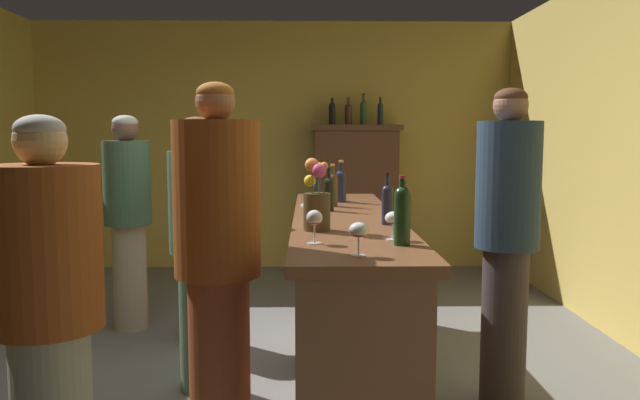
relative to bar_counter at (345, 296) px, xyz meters
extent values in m
plane|color=slate|center=(-0.61, -0.21, -0.50)|extent=(8.97, 8.97, 0.00)
cube|color=gold|center=(-0.61, 3.30, 0.86)|extent=(5.35, 0.12, 2.72)
cube|color=brown|center=(0.00, 0.00, -0.03)|extent=(0.55, 2.77, 0.95)
cube|color=brown|center=(0.00, 0.00, 0.47)|extent=(0.63, 2.89, 0.05)
cube|color=brown|center=(0.29, 3.00, 0.29)|extent=(0.89, 0.35, 1.60)
cube|color=brown|center=(0.29, 3.00, 1.06)|extent=(0.97, 0.41, 0.06)
cylinder|color=#163217|center=(0.19, -0.99, 0.61)|extent=(0.07, 0.07, 0.23)
sphere|color=#163217|center=(0.19, -0.99, 0.72)|extent=(0.07, 0.07, 0.07)
cylinder|color=#163217|center=(0.19, -0.99, 0.76)|extent=(0.03, 0.03, 0.07)
cylinder|color=#AC222D|center=(0.19, -0.99, 0.80)|extent=(0.03, 0.03, 0.02)
cylinder|color=#1F2137|center=(0.01, 0.81, 0.59)|extent=(0.08, 0.08, 0.20)
sphere|color=#1F2137|center=(0.01, 0.81, 0.69)|extent=(0.08, 0.08, 0.08)
cylinder|color=#1F2137|center=(0.01, 0.81, 0.74)|extent=(0.03, 0.03, 0.10)
cylinder|color=gold|center=(0.01, 0.81, 0.80)|extent=(0.03, 0.03, 0.02)
cylinder|color=#473515|center=(-0.06, 0.54, 0.59)|extent=(0.07, 0.07, 0.19)
sphere|color=#473515|center=(-0.06, 0.54, 0.69)|extent=(0.07, 0.07, 0.07)
cylinder|color=#473515|center=(-0.06, 0.54, 0.73)|extent=(0.03, 0.03, 0.09)
cylinder|color=gold|center=(-0.06, 0.54, 0.78)|extent=(0.03, 0.03, 0.02)
cylinder|color=#212333|center=(0.21, -0.35, 0.59)|extent=(0.06, 0.06, 0.19)
sphere|color=#212333|center=(0.21, -0.35, 0.68)|extent=(0.06, 0.06, 0.06)
cylinder|color=#212333|center=(0.21, -0.35, 0.73)|extent=(0.02, 0.02, 0.08)
cylinder|color=black|center=(0.21, -0.35, 0.78)|extent=(0.03, 0.03, 0.02)
cylinder|color=black|center=(-0.09, 0.27, 0.59)|extent=(0.07, 0.07, 0.18)
sphere|color=black|center=(-0.09, 0.27, 0.68)|extent=(0.07, 0.07, 0.07)
cylinder|color=black|center=(-0.09, 0.27, 0.72)|extent=(0.02, 0.02, 0.08)
cylinder|color=black|center=(-0.09, 0.27, 0.77)|extent=(0.03, 0.03, 0.02)
cylinder|color=#242134|center=(-0.15, 1.00, 0.61)|extent=(0.07, 0.07, 0.23)
sphere|color=#242134|center=(-0.15, 1.00, 0.73)|extent=(0.07, 0.07, 0.07)
cylinder|color=#242134|center=(-0.15, 1.00, 0.77)|extent=(0.02, 0.02, 0.08)
cylinder|color=black|center=(-0.15, 1.00, 0.82)|extent=(0.02, 0.02, 0.02)
cylinder|color=white|center=(0.17, -0.85, 0.50)|extent=(0.06, 0.06, 0.00)
cylinder|color=white|center=(0.17, -0.85, 0.53)|extent=(0.01, 0.01, 0.07)
ellipsoid|color=white|center=(0.17, -0.85, 0.60)|extent=(0.08, 0.08, 0.06)
ellipsoid|color=maroon|center=(0.17, -0.85, 0.58)|extent=(0.06, 0.06, 0.02)
cylinder|color=white|center=(-0.20, -0.95, 0.50)|extent=(0.07, 0.07, 0.00)
cylinder|color=white|center=(-0.20, -0.95, 0.54)|extent=(0.01, 0.01, 0.08)
ellipsoid|color=white|center=(-0.20, -0.95, 0.62)|extent=(0.07, 0.07, 0.07)
ellipsoid|color=maroon|center=(-0.20, -0.95, 0.60)|extent=(0.06, 0.06, 0.03)
cylinder|color=white|center=(-0.02, -1.24, 0.50)|extent=(0.06, 0.06, 0.00)
cylinder|color=white|center=(-0.02, -1.24, 0.54)|extent=(0.01, 0.01, 0.07)
ellipsoid|color=white|center=(-0.02, -1.24, 0.60)|extent=(0.08, 0.08, 0.06)
ellipsoid|color=maroon|center=(-0.02, -1.24, 0.59)|extent=(0.07, 0.07, 0.03)
cylinder|color=#48361E|center=(-0.18, -0.55, 0.59)|extent=(0.14, 0.14, 0.19)
cylinder|color=#38602D|center=(-0.14, -0.55, 0.72)|extent=(0.01, 0.01, 0.22)
sphere|color=orange|center=(-0.14, -0.55, 0.83)|extent=(0.04, 0.04, 0.04)
cylinder|color=#38602D|center=(-0.17, -0.52, 0.71)|extent=(0.01, 0.01, 0.20)
sphere|color=yellow|center=(-0.17, -0.52, 0.81)|extent=(0.08, 0.08, 0.08)
cylinder|color=#38602D|center=(-0.22, -0.54, 0.68)|extent=(0.01, 0.01, 0.14)
sphere|color=yellow|center=(-0.22, -0.54, 0.75)|extent=(0.06, 0.06, 0.06)
cylinder|color=#38602D|center=(-0.21, -0.58, 0.72)|extent=(0.01, 0.01, 0.22)
sphere|color=orange|center=(-0.21, -0.58, 0.83)|extent=(0.07, 0.07, 0.07)
cylinder|color=#38602D|center=(-0.17, -0.61, 0.71)|extent=(0.01, 0.01, 0.20)
sphere|color=#C63F75|center=(-0.17, -0.61, 0.81)|extent=(0.07, 0.07, 0.07)
cylinder|color=white|center=(-0.19, 0.56, 0.50)|extent=(0.17, 0.17, 0.01)
cylinder|color=black|center=(0.03, 3.00, 1.19)|extent=(0.07, 0.07, 0.20)
sphere|color=black|center=(0.03, 3.00, 1.29)|extent=(0.07, 0.07, 0.07)
cylinder|color=black|center=(0.03, 3.00, 1.33)|extent=(0.03, 0.03, 0.08)
cylinder|color=gold|center=(0.03, 3.00, 1.38)|extent=(0.03, 0.03, 0.02)
cylinder|color=#442620|center=(0.20, 3.00, 1.18)|extent=(0.08, 0.08, 0.18)
sphere|color=#442620|center=(0.20, 3.00, 1.27)|extent=(0.08, 0.08, 0.08)
cylinder|color=#442620|center=(0.20, 3.00, 1.32)|extent=(0.03, 0.03, 0.09)
cylinder|color=black|center=(0.20, 3.00, 1.37)|extent=(0.03, 0.03, 0.02)
cylinder|color=#2E4D2B|center=(0.36, 3.00, 1.20)|extent=(0.07, 0.07, 0.22)
sphere|color=#2E4D2B|center=(0.36, 3.00, 1.31)|extent=(0.07, 0.07, 0.07)
cylinder|color=#2E4D2B|center=(0.36, 3.00, 1.36)|extent=(0.03, 0.03, 0.10)
cylinder|color=black|center=(0.36, 3.00, 1.42)|extent=(0.03, 0.03, 0.02)
cylinder|color=#1A2933|center=(0.54, 3.00, 1.19)|extent=(0.06, 0.06, 0.20)
sphere|color=#1A2933|center=(0.54, 3.00, 1.30)|extent=(0.06, 0.06, 0.06)
cylinder|color=#1A2933|center=(0.54, 3.00, 1.34)|extent=(0.02, 0.02, 0.09)
cylinder|color=gold|center=(0.54, 3.00, 1.39)|extent=(0.03, 0.03, 0.02)
cylinder|color=#B2A28C|center=(-1.60, 0.99, -0.10)|extent=(0.25, 0.25, 0.81)
cylinder|color=#41614A|center=(-1.60, 0.99, 0.62)|extent=(0.35, 0.35, 0.63)
sphere|color=brown|center=(-1.60, 0.99, 1.03)|extent=(0.20, 0.20, 0.20)
ellipsoid|color=#B4B4AC|center=(-1.60, 0.99, 1.08)|extent=(0.19, 0.19, 0.11)
cylinder|color=#AB9E8E|center=(-1.02, 0.70, -0.11)|extent=(0.23, 0.23, 0.79)
cylinder|color=#3D6247|center=(-1.02, 0.70, 0.59)|extent=(0.31, 0.31, 0.62)
sphere|color=#DAAD83|center=(-1.02, 0.70, 0.98)|extent=(0.18, 0.18, 0.18)
ellipsoid|color=black|center=(-1.02, 0.70, 1.03)|extent=(0.17, 0.17, 0.10)
cylinder|color=brown|center=(-1.17, -1.53, 0.59)|extent=(0.39, 0.39, 0.59)
sphere|color=#D3B383|center=(-1.17, -1.53, 0.97)|extent=(0.18, 0.18, 0.18)
ellipsoid|color=#B1B2AD|center=(-1.17, -1.53, 1.01)|extent=(0.18, 0.18, 0.10)
cylinder|color=brown|center=(-0.62, -1.02, -0.07)|extent=(0.27, 0.27, 0.87)
cylinder|color=brown|center=(-0.62, -1.02, 0.71)|extent=(0.38, 0.38, 0.68)
sphere|color=#8D5C44|center=(-0.62, -1.02, 1.13)|extent=(0.17, 0.17, 0.17)
ellipsoid|color=#98571D|center=(-0.62, -1.02, 1.17)|extent=(0.16, 0.16, 0.09)
cylinder|color=#506C54|center=(-0.86, -0.19, -0.10)|extent=(0.24, 0.24, 0.82)
cylinder|color=#3F6044|center=(-0.86, -0.19, 0.61)|extent=(0.33, 0.33, 0.58)
sphere|color=olive|center=(-0.86, -0.19, 0.99)|extent=(0.20, 0.20, 0.20)
ellipsoid|color=brown|center=(-0.86, -0.19, 1.03)|extent=(0.19, 0.19, 0.11)
cylinder|color=#362C2E|center=(0.85, -0.43, -0.06)|extent=(0.25, 0.25, 0.88)
cylinder|color=#23354A|center=(0.85, -0.43, 0.72)|extent=(0.34, 0.34, 0.68)
sphere|color=#8E644D|center=(0.85, -0.43, 1.14)|extent=(0.18, 0.18, 0.18)
ellipsoid|color=#4F301D|center=(0.85, -0.43, 1.18)|extent=(0.17, 0.17, 0.10)
camera|label=1|loc=(-0.22, -3.76, 0.99)|focal=35.22mm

